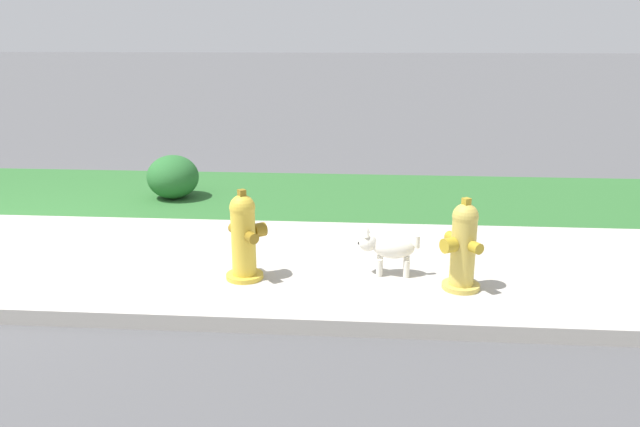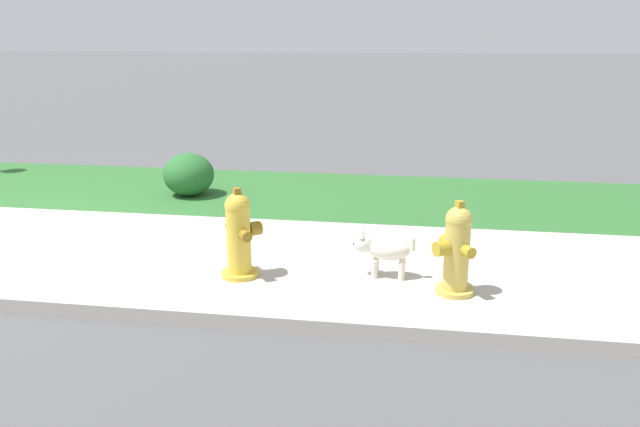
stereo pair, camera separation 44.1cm
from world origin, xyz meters
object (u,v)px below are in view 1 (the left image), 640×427
Objects in this scene: fire_hydrant_mid_block at (244,237)px; small_white_dog at (388,248)px; fire_hydrant_across_street at (463,246)px; shrub_bush_far_verge at (173,177)px.

fire_hydrant_mid_block is 1.23m from small_white_dog.
fire_hydrant_mid_block is 1.49× the size of small_white_dog.
fire_hydrant_across_street is at bearing 48.07° from fire_hydrant_mid_block.
fire_hydrant_mid_block reaches higher than shrub_bush_far_verge.
fire_hydrant_mid_block is at bearing 10.86° from small_white_dog.
fire_hydrant_mid_block is 1.22× the size of shrub_bush_far_verge.
fire_hydrant_mid_block is 2.97m from shrub_bush_far_verge.
fire_hydrant_across_street is 1.80m from fire_hydrant_mid_block.
fire_hydrant_across_street is 1.47× the size of small_white_dog.
shrub_bush_far_verge is (-3.22, 2.70, -0.10)m from fire_hydrant_across_street.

